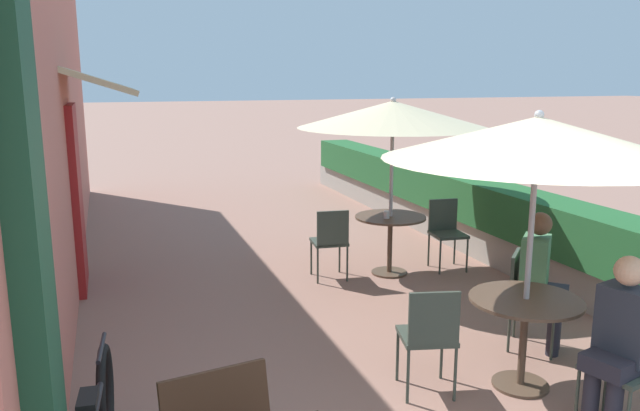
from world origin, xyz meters
TOP-DOWN VIEW (x-y plane):
  - cafe_facade_wall at (-2.54, 5.71)m, footprint 0.98×11.68m
  - planter_hedge at (2.75, 5.74)m, footprint 0.60×10.68m
  - patio_table_near at (0.93, 1.59)m, footprint 0.86×0.86m
  - patio_umbrella_near at (0.93, 1.59)m, footprint 2.27×2.27m
  - cafe_chair_near_left at (0.17, 1.70)m, footprint 0.48×0.48m
  - cafe_chair_near_right at (1.22, 0.87)m, footprint 0.50×0.50m
  - seated_patron_near_right at (1.12, 0.84)m, footprint 0.47×0.42m
  - cafe_chair_near_back at (1.41, 2.20)m, footprint 0.57×0.57m
  - seated_patron_near_back at (1.49, 2.13)m, footprint 0.51×0.51m
  - patio_table_mid at (1.18, 4.54)m, footprint 0.86×0.86m
  - patio_umbrella_mid at (1.18, 4.54)m, footprint 2.27×2.27m
  - cafe_chair_mid_left at (1.96, 4.54)m, footprint 0.44×0.44m
  - cafe_chair_mid_right at (0.41, 4.54)m, footprint 0.44×0.44m
  - coffee_cup_mid at (1.08, 4.45)m, footprint 0.07×0.07m

SIDE VIEW (x-z plane):
  - cafe_chair_near_left at x=0.17m, z-range 0.08..0.95m
  - cafe_chair_near_right at x=1.22m, z-range 0.08..0.95m
  - cafe_chair_near_back at x=1.41m, z-range 0.08..0.95m
  - cafe_chair_mid_left at x=1.96m, z-range 0.08..0.95m
  - cafe_chair_mid_right at x=0.41m, z-range 0.08..0.95m
  - planter_hedge at x=2.75m, z-range 0.03..1.04m
  - patio_table_near at x=0.93m, z-range 0.19..0.92m
  - patio_table_mid at x=1.18m, z-range 0.19..0.92m
  - seated_patron_near_right at x=1.12m, z-range 0.06..1.31m
  - seated_patron_near_back at x=1.49m, z-range 0.06..1.31m
  - coffee_cup_mid at x=1.08m, z-range 0.73..0.82m
  - patio_umbrella_near at x=0.93m, z-range 0.88..3.04m
  - patio_umbrella_mid at x=1.18m, z-range 0.88..3.04m
  - cafe_facade_wall at x=-2.54m, z-range -0.01..4.19m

